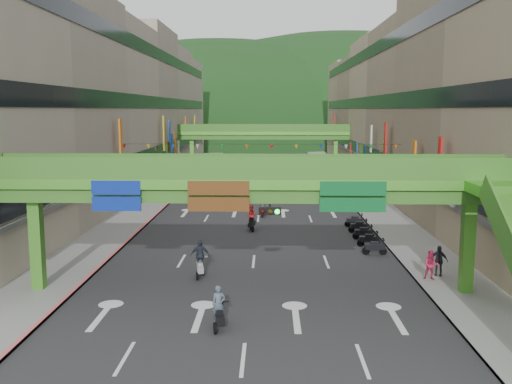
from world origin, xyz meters
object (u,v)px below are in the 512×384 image
Objects in this scene: overpass_near at (269,195)px; car_silver at (215,173)px; scooter_rider_mid at (252,217)px; car_yellow at (267,168)px; pedestrian_red at (431,268)px; scooter_rider_near at (219,309)px.

overpass_near reaches higher than car_silver.
scooter_rider_mid is 0.46× the size of car_yellow.
car_silver is at bearing 100.12° from scooter_rider_mid.
scooter_rider_mid reaches higher than pedestrian_red.
car_silver is 9.49m from car_yellow.
pedestrian_red is at bearing -72.82° from car_silver.
car_silver is 2.68× the size of pedestrian_red.
pedestrian_red reaches higher than car_silver.
scooter_rider_mid is (0.78, 20.09, 0.16)m from scooter_rider_near.
overpass_near is 14.53× the size of scooter_rider_near.
car_silver is (-5.35, 54.41, -0.17)m from scooter_rider_near.
car_silver is (-6.13, 34.32, -0.33)m from scooter_rider_mid.
scooter_rider_mid is at bearing 139.32° from pedestrian_red.
pedestrian_red reaches higher than car_yellow.
car_silver is at bearing 95.61° from scooter_rider_near.
car_yellow is (0.92, 40.68, -0.30)m from scooter_rider_mid.
overpass_near is at bearing -83.34° from car_silver.
overpass_near is 56.57m from car_yellow.
car_silver is 50.15m from pedestrian_red.
scooter_rider_mid is at bearing -81.70° from car_silver.
pedestrian_red is at bearing 32.51° from scooter_rider_near.
scooter_rider_near reaches higher than car_silver.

